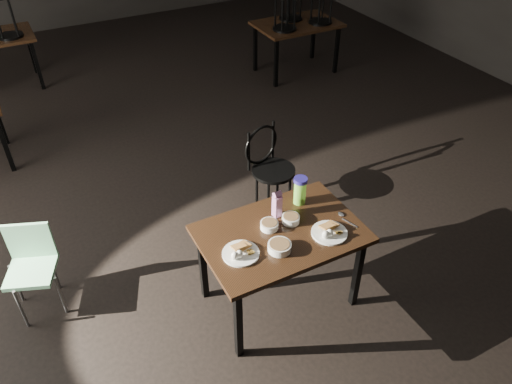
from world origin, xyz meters
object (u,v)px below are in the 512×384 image
water_bottle (300,190)px  bentwood_chair (269,163)px  main_table (281,240)px  school_chair (31,262)px  juice_carton (277,205)px

water_bottle → bentwood_chair: (0.21, 0.88, -0.34)m
main_table → school_chair: 1.94m
juice_carton → bentwood_chair: 1.09m
main_table → bentwood_chair: size_ratio=1.35×
main_table → water_bottle: (0.30, 0.24, 0.20)m
main_table → water_bottle: water_bottle is taller
water_bottle → bentwood_chair: size_ratio=0.27×
juice_carton → school_chair: bearing=158.4°
water_bottle → bentwood_chair: bearing=76.5°
main_table → juice_carton: juice_carton is taller
juice_carton → bentwood_chair: (0.45, 0.94, -0.33)m
bentwood_chair → school_chair: size_ratio=1.17×
school_chair → bentwood_chair: bearing=27.2°
juice_carton → water_bottle: bearing=13.5°
main_table → school_chair: size_ratio=1.59×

